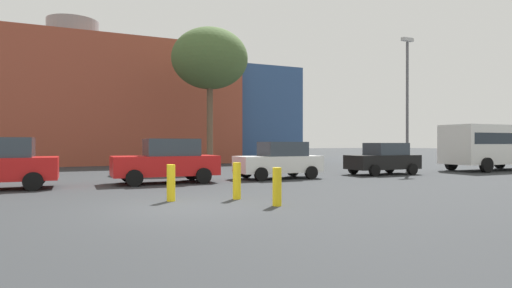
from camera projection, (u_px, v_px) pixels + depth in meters
ground_plane at (182, 207)px, 10.64m from camera, size 200.00×200.00×0.00m
building_backdrop at (73, 106)px, 33.85m from camera, size 37.66×11.06×11.66m
parked_car_2 at (167, 161)px, 17.12m from camera, size 4.24×2.08×1.84m
parked_car_3 at (279, 160)px, 19.25m from camera, size 3.95×1.94×1.71m
parked_car_4 at (383, 159)px, 21.77m from camera, size 3.84×1.89×1.66m
white_bus at (494, 144)px, 25.05m from camera, size 6.80×2.62×2.72m
bare_tree_0 at (210, 59)px, 26.94m from camera, size 4.98×4.98×9.17m
bollard_yellow_0 at (171, 183)px, 11.76m from camera, size 0.24×0.24×1.05m
bollard_yellow_1 at (237, 181)px, 12.21m from camera, size 0.24×0.24×1.08m
bollard_yellow_2 at (277, 187)px, 10.89m from camera, size 0.24×0.24×1.01m
street_lamp at (407, 95)px, 24.65m from camera, size 0.80×0.24×7.94m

